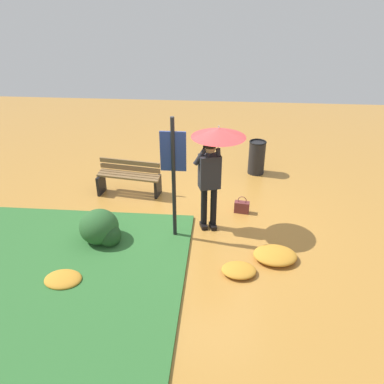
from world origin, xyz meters
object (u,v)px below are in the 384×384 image
handbag (242,207)px  park_bench (129,177)px  info_sign_post (173,166)px  trash_bin (257,157)px  person_with_umbrella (215,152)px

handbag → park_bench: (-2.47, 0.62, 0.28)m
info_sign_post → handbag: (1.26, 0.96, -1.32)m
trash_bin → handbag: bearing=-101.6°
handbag → trash_bin: 2.00m
park_bench → trash_bin: size_ratio=1.68×
handbag → trash_bin: trash_bin is taller
info_sign_post → park_bench: (-1.21, 1.58, -1.04)m
handbag → trash_bin: bearing=78.4°
park_bench → person_with_umbrella: bearing=-32.4°
person_with_umbrella → handbag: size_ratio=5.53×
park_bench → trash_bin: bearing=24.7°
handbag → park_bench: bearing=165.9°
handbag → park_bench: size_ratio=0.26×
info_sign_post → person_with_umbrella: bearing=29.2°
park_bench → info_sign_post: bearing=-52.6°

